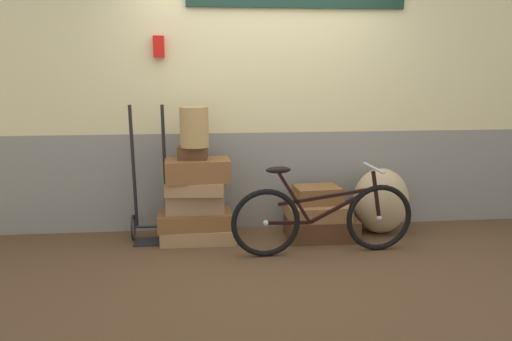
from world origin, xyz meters
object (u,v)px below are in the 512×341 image
suitcase_6 (321,227)px  wicker_basket (194,127)px  suitcase_7 (317,210)px  burlap_sack (381,201)px  bicycle (323,218)px  suitcase_0 (199,234)px  suitcase_3 (196,187)px  suitcase_2 (195,202)px  suitcase_4 (198,170)px  luggage_trolley (151,206)px  suitcase_8 (317,195)px  suitcase_1 (195,220)px  suitcase_5 (193,153)px

suitcase_6 → wicker_basket: (-1.21, 0.01, 1.00)m
suitcase_7 → burlap_sack: bearing=5.9°
burlap_sack → bicycle: (-0.71, -0.51, 0.00)m
suitcase_0 → suitcase_6: (1.19, -0.01, 0.03)m
suitcase_3 → suitcase_6: bearing=5.7°
suitcase_2 → suitcase_4: 0.32m
suitcase_3 → suitcase_4: bearing=46.0°
suitcase_2 → burlap_sack: size_ratio=0.83×
wicker_basket → burlap_sack: (1.83, 0.07, -0.77)m
suitcase_4 → suitcase_7: (1.14, -0.01, -0.42)m
luggage_trolley → suitcase_6: bearing=-3.3°
suitcase_0 → suitcase_8: suitcase_8 is taller
suitcase_0 → suitcase_1: 0.15m
suitcase_6 → suitcase_0: bearing=-179.9°
wicker_basket → luggage_trolley: (-0.43, 0.08, -0.76)m
luggage_trolley → suitcase_5: bearing=-11.7°
suitcase_1 → suitcase_8: bearing=-1.0°
suitcase_1 → suitcase_2: bearing=65.4°
suitcase_6 → wicker_basket: size_ratio=1.81×
suitcase_5 → bicycle: bearing=-15.0°
suitcase_1 → suitcase_7: (1.18, -0.03, 0.06)m
bicycle → wicker_basket: bearing=158.3°
suitcase_1 → suitcase_6: (1.22, -0.02, -0.11)m
suitcase_2 → suitcase_3: 0.16m
suitcase_3 → luggage_trolley: bearing=170.4°
suitcase_0 → bicycle: (1.09, -0.44, 0.26)m
luggage_trolley → suitcase_8: bearing=-2.6°
suitcase_4 → burlap_sack: (1.81, 0.08, -0.37)m
suitcase_5 → suitcase_7: (1.18, -0.02, -0.58)m
suitcase_8 → bicycle: bicycle is taller
suitcase_6 → burlap_sack: bearing=7.6°
suitcase_5 → suitcase_6: bearing=5.9°
suitcase_3 → bicycle: (1.12, -0.42, -0.20)m
suitcase_6 → suitcase_8: suitcase_8 is taller
luggage_trolley → suitcase_3: bearing=-14.4°
suitcase_0 → luggage_trolley: size_ratio=0.54×
suitcase_2 → bicycle: size_ratio=0.33×
suitcase_7 → suitcase_8: bearing=82.0°
suitcase_4 → burlap_sack: bearing=-1.0°
suitcase_8 → suitcase_6: bearing=-31.2°
suitcase_6 → burlap_sack: (0.62, 0.08, 0.23)m
suitcase_2 → suitcase_7: size_ratio=0.92×
suitcase_7 → wicker_basket: bearing=177.3°
suitcase_4 → suitcase_8: 1.18m
suitcase_2 → luggage_trolley: 0.43m
suitcase_2 → bicycle: bicycle is taller
suitcase_4 → suitcase_6: suitcase_4 is taller
burlap_sack → suitcase_6: bearing=-172.9°
suitcase_8 → burlap_sack: 0.67m
suitcase_2 → suitcase_3: bearing=-82.7°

